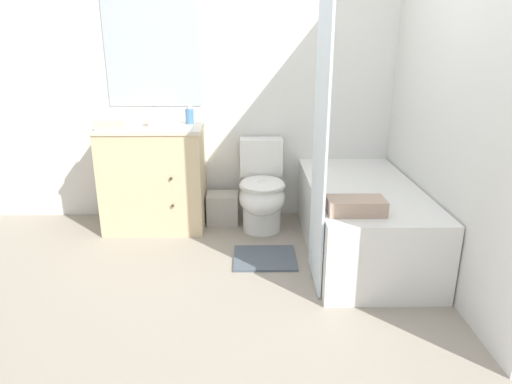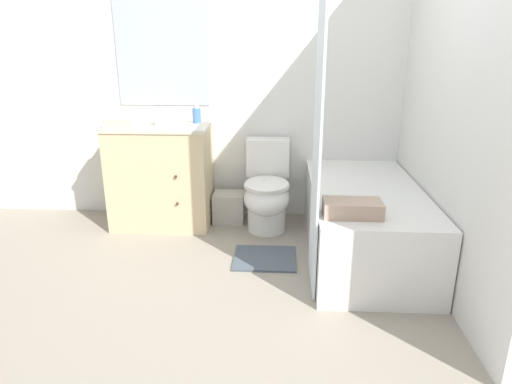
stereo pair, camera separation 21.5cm
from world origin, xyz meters
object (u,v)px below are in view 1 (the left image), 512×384
object	(u,v)px
hand_towel_folded	(112,125)
bath_mat	(265,258)
bath_towel_folded	(356,206)
bathtub	(361,218)
toilet	(262,192)
soap_dispenser	(190,116)
sink_faucet	(155,117)
tissue_box	(157,120)
vanity_cabinet	(155,176)
wastebasket	(223,208)

from	to	relation	value
hand_towel_folded	bath_mat	xyz separation A→B (m)	(1.16, -0.48, -0.90)
hand_towel_folded	bath_towel_folded	distance (m)	1.95
bathtub	bath_mat	size ratio (longest dim) A/B	3.44
toilet	soap_dispenser	size ratio (longest dim) A/B	4.77
toilet	bathtub	size ratio (longest dim) A/B	0.47
sink_faucet	soap_dispenser	bearing A→B (deg)	-21.69
tissue_box	soap_dispenser	distance (m)	0.26
sink_faucet	bathtub	distance (m)	1.88
toilet	tissue_box	world-z (taller)	tissue_box
bath_towel_folded	bath_mat	bearing A→B (deg)	142.37
sink_faucet	vanity_cabinet	bearing A→B (deg)	-90.00
wastebasket	bath_mat	world-z (taller)	wastebasket
vanity_cabinet	toilet	xyz separation A→B (m)	(0.89, -0.09, -0.12)
soap_dispenser	hand_towel_folded	size ratio (longest dim) A/B	0.65
bathtub	tissue_box	size ratio (longest dim) A/B	12.11
vanity_cabinet	sink_faucet	xyz separation A→B (m)	(-0.00, 0.19, 0.46)
tissue_box	bath_mat	distance (m)	1.39
vanity_cabinet	bathtub	world-z (taller)	vanity_cabinet
sink_faucet	soap_dispenser	world-z (taller)	soap_dispenser
tissue_box	bath_towel_folded	size ratio (longest dim) A/B	0.37
vanity_cabinet	sink_faucet	size ratio (longest dim) A/B	6.10
bath_towel_folded	tissue_box	bearing A→B (deg)	142.82
sink_faucet	bath_mat	bearing A→B (deg)	-43.13
toilet	bath_mat	bearing A→B (deg)	-89.33
sink_faucet	bathtub	xyz separation A→B (m)	(1.62, -0.71, -0.64)
vanity_cabinet	bathtub	bearing A→B (deg)	-17.76
vanity_cabinet	bath_towel_folded	distance (m)	1.79
wastebasket	vanity_cabinet	bearing A→B (deg)	-173.08
sink_faucet	bathtub	bearing A→B (deg)	-23.61
vanity_cabinet	tissue_box	bearing A→B (deg)	-20.67
bathtub	bath_towel_folded	xyz separation A→B (m)	(-0.18, -0.55, 0.30)
wastebasket	hand_towel_folded	distance (m)	1.15
vanity_cabinet	sink_faucet	bearing A→B (deg)	90.00
toilet	tissue_box	bearing A→B (deg)	175.39
bathtub	soap_dispenser	xyz separation A→B (m)	(-1.31, 0.59, 0.67)
bath_towel_folded	bath_mat	world-z (taller)	bath_towel_folded
hand_towel_folded	soap_dispenser	bearing A→B (deg)	23.02
toilet	bathtub	bearing A→B (deg)	-30.61
tissue_box	wastebasket	bearing A→B (deg)	10.14
sink_faucet	bath_towel_folded	bearing A→B (deg)	-41.18
tissue_box	sink_faucet	bearing A→B (deg)	105.26
toilet	bath_mat	size ratio (longest dim) A/B	1.60
toilet	wastebasket	xyz separation A→B (m)	(-0.34, 0.16, -0.20)
toilet	bath_towel_folded	world-z (taller)	toilet
toilet	tissue_box	size ratio (longest dim) A/B	5.63
soap_dispenser	hand_towel_folded	xyz separation A→B (m)	(-0.56, -0.24, -0.03)
toilet	bathtub	xyz separation A→B (m)	(0.73, -0.43, -0.06)
toilet	sink_faucet	bearing A→B (deg)	162.71
bathtub	tissue_box	world-z (taller)	tissue_box
tissue_box	bath_towel_folded	bearing A→B (deg)	-37.18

